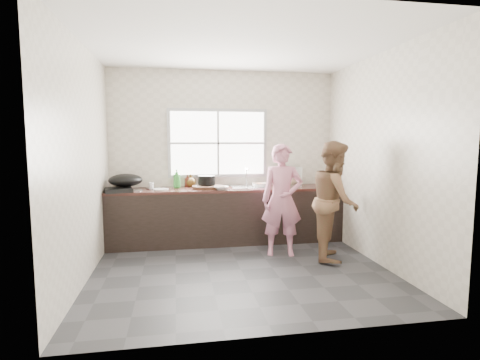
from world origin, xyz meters
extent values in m
cube|color=#2C2C2F|center=(0.00, 0.00, -0.01)|extent=(3.60, 3.20, 0.01)
cube|color=silver|center=(0.00, 0.00, 2.71)|extent=(3.60, 3.20, 0.01)
cube|color=beige|center=(0.00, 1.60, 1.35)|extent=(3.60, 0.01, 2.70)
cube|color=beige|center=(-1.80, 0.00, 1.35)|extent=(0.01, 3.20, 2.70)
cube|color=beige|center=(1.80, 0.00, 1.35)|extent=(0.01, 3.20, 2.70)
cube|color=beige|center=(0.00, -1.60, 1.35)|extent=(3.60, 0.01, 2.70)
cube|color=black|center=(0.00, 1.29, 0.41)|extent=(3.60, 0.62, 0.82)
cube|color=#321914|center=(0.00, 1.29, 0.84)|extent=(3.60, 0.64, 0.04)
cube|color=silver|center=(0.35, 1.29, 0.86)|extent=(0.55, 0.45, 0.02)
cylinder|color=silver|center=(0.35, 1.49, 1.01)|extent=(0.02, 0.02, 0.30)
cube|color=#9EA0A5|center=(-0.10, 1.59, 1.55)|extent=(1.60, 0.05, 1.10)
cube|color=white|center=(-0.10, 1.57, 1.55)|extent=(1.50, 0.01, 1.00)
imported|color=#CA7994|center=(0.67, 0.52, 0.73)|extent=(0.59, 0.45, 1.45)
imported|color=brown|center=(1.32, 0.24, 0.80)|extent=(0.84, 0.94, 1.59)
cylinder|color=#341F14|center=(-0.31, 1.27, 0.88)|extent=(0.46, 0.46, 0.04)
cube|color=#B1B4B8|center=(-0.39, 1.33, 0.90)|extent=(0.23, 0.13, 0.01)
imported|color=silver|center=(-0.11, 1.08, 0.89)|extent=(0.24, 0.24, 0.05)
imported|color=silver|center=(0.51, 1.26, 0.89)|extent=(0.20, 0.20, 0.06)
imported|color=white|center=(0.51, 1.23, 0.89)|extent=(0.20, 0.20, 0.06)
cylinder|color=black|center=(-0.31, 1.33, 0.96)|extent=(0.32, 0.32, 0.19)
cylinder|color=white|center=(-1.00, 1.23, 0.87)|extent=(0.26, 0.26, 0.02)
imported|color=#297E2B|center=(-0.76, 1.40, 1.01)|extent=(0.13, 0.13, 0.30)
imported|color=#441A11|center=(-0.60, 1.52, 0.95)|extent=(0.09, 0.09, 0.19)
imported|color=#503614|center=(-0.55, 1.52, 0.95)|extent=(0.18, 0.18, 0.19)
cylinder|color=white|center=(-1.15, 1.32, 0.91)|extent=(0.08, 0.08, 0.10)
cube|color=black|center=(-1.60, 1.12, 0.89)|extent=(0.45, 0.45, 0.06)
ellipsoid|color=black|center=(-1.51, 1.25, 1.01)|extent=(0.50, 0.50, 0.19)
cube|color=silver|center=(0.99, 1.38, 1.02)|extent=(0.44, 0.32, 0.31)
cylinder|color=#A2A4A9|center=(-1.38, 1.19, 0.87)|extent=(0.30, 0.30, 0.01)
cylinder|color=#AFB0B6|center=(-1.12, 1.40, 0.87)|extent=(0.25, 0.25, 0.01)
camera|label=1|loc=(-0.77, -4.43, 1.61)|focal=28.00mm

